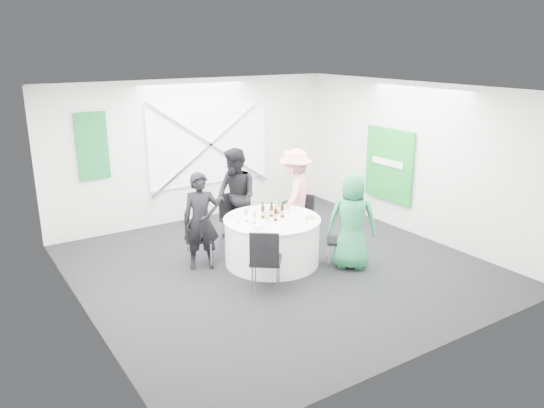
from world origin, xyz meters
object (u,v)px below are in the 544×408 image
chair_back (232,215)px  green_water_bottle (280,207)px  chair_back_right (302,214)px  chair_front_right (343,236)px  person_woman_green (352,221)px  chair_back_left (195,233)px  banquet_table (272,241)px  person_man_back (236,197)px  person_woman_pink (295,195)px  clear_water_bottle (267,215)px  person_man_back_left (201,221)px  chair_front_left (265,256)px

chair_back → green_water_bottle: (0.33, -1.02, 0.35)m
chair_back_right → chair_front_right: 1.29m
person_woman_green → chair_front_right: bearing=-39.6°
chair_back_right → green_water_bottle: size_ratio=2.87×
chair_back_right → chair_back_left: bearing=-120.1°
banquet_table → chair_front_right: bearing=-35.8°
chair_back_left → banquet_table: bearing=-90.0°
person_man_back → person_woman_pink: size_ratio=1.03×
chair_back → chair_back_left: chair_back_left is taller
clear_water_bottle → person_woman_green: bearing=-33.8°
banquet_table → green_water_bottle: bearing=30.3°
person_man_back_left → green_water_bottle: bearing=9.7°
chair_front_left → person_man_back_left: size_ratio=0.61×
chair_front_right → green_water_bottle: bearing=-103.6°
chair_back_left → chair_front_left: (0.40, -1.47, 0.02)m
chair_back → person_woman_pink: (1.06, -0.43, 0.31)m
banquet_table → person_man_back_left: (-1.04, 0.44, 0.40)m
chair_back_right → person_man_back: bearing=-143.3°
green_water_bottle → banquet_table: bearing=-149.7°
chair_front_right → person_woman_green: (0.03, -0.17, 0.30)m
chair_front_left → person_woman_green: bearing=-140.8°
person_man_back → chair_front_left: bearing=-20.6°
chair_back_right → chair_front_right: bearing=-35.8°
chair_back_left → chair_back_right: chair_back_left is taller
banquet_table → green_water_bottle: 0.56m
person_woman_pink → clear_water_bottle: (-1.12, -0.82, 0.04)m
chair_back_left → chair_back_right: (2.13, 0.01, -0.06)m
person_woman_pink → chair_front_left: bearing=7.2°
chair_back_right → chair_front_left: bearing=-79.7°
clear_water_bottle → chair_front_right: bearing=-28.1°
chair_back → person_man_back_left: size_ratio=0.57×
person_woman_pink → chair_back: bearing=-59.1°
chair_back_left → person_man_back: 1.17m
chair_front_left → person_woman_pink: 2.30m
chair_back → clear_water_bottle: size_ratio=3.21×
chair_back_right → person_man_back_left: bearing=-115.4°
chair_front_right → green_water_bottle: 1.14m
chair_front_right → person_woman_pink: bearing=-145.7°
person_woman_green → person_woman_pink: bearing=-49.2°
banquet_table → chair_back_right: 1.22m
chair_back_left → green_water_bottle: 1.43m
person_woman_green → banquet_table: bearing=0.0°
chair_back_right → green_water_bottle: green_water_bottle is taller
chair_back → green_water_bottle: size_ratio=3.08×
banquet_table → clear_water_bottle: bearing=-148.1°
banquet_table → chair_back: (-0.10, 1.16, 0.14)m
chair_front_right → clear_water_bottle: bearing=-82.3°
person_man_back_left → person_man_back: 1.18m
chair_back → clear_water_bottle: bearing=-97.3°
chair_front_left → person_man_back_left: (-0.36, 1.30, 0.22)m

